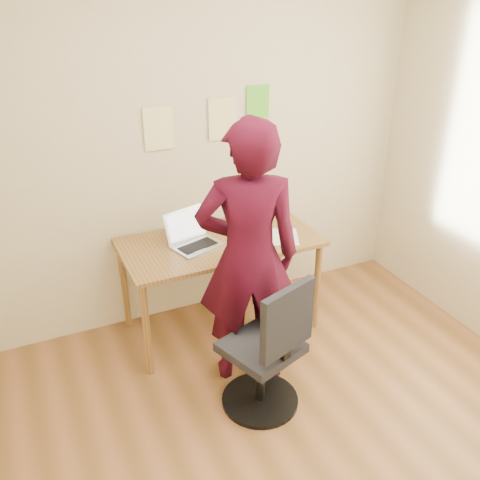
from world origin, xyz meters
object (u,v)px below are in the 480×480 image
desk (220,251)px  phone (247,246)px  office_chair (268,356)px  laptop (193,238)px  person (248,257)px

desk → phone: size_ratio=12.24×
phone → office_chair: size_ratio=0.12×
desk → office_chair: (-0.07, -0.91, -0.25)m
laptop → office_chair: (0.12, -0.93, -0.39)m
desk → phone: phone is taller
laptop → office_chair: size_ratio=0.42×
laptop → desk: bearing=-22.8°
office_chair → desk: bearing=66.2°
phone → desk: bearing=135.6°
desk → laptop: (-0.19, 0.02, 0.14)m
office_chair → person: size_ratio=0.53×
desk → phone: (0.13, -0.16, 0.09)m
laptop → office_chair: bearing=-99.5°
person → office_chair: bearing=102.9°
person → phone: bearing=-95.4°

